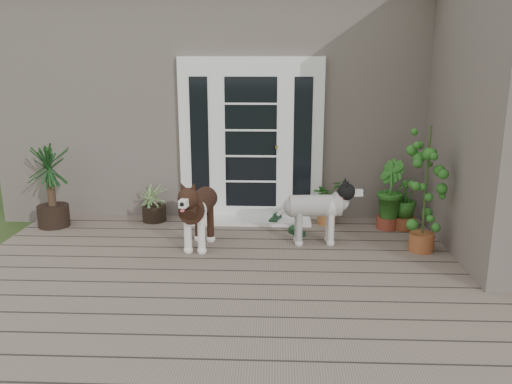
{
  "coord_description": "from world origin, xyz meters",
  "views": [
    {
      "loc": [
        0.14,
        -4.26,
        2.23
      ],
      "look_at": [
        -0.1,
        1.75,
        0.7
      ],
      "focal_mm": 36.61,
      "sensor_mm": 36.0,
      "label": 1
    }
  ],
  "objects": [
    {
      "name": "door_step",
      "position": [
        -0.2,
        2.4,
        0.14
      ],
      "size": [
        1.6,
        0.4,
        0.05
      ],
      "primitive_type": "cube",
      "color": "white",
      "rests_on": "deck"
    },
    {
      "name": "clog_left",
      "position": [
        0.4,
        1.9,
        0.16
      ],
      "size": [
        0.26,
        0.3,
        0.08
      ],
      "primitive_type": null,
      "rotation": [
        0.0,
        0.0,
        0.57
      ],
      "color": "black",
      "rests_on": "deck"
    },
    {
      "name": "yucca",
      "position": [
        -2.75,
        2.12,
        0.67
      ],
      "size": [
        0.95,
        0.95,
        1.1
      ],
      "primitive_type": null,
      "rotation": [
        0.0,
        0.0,
        -0.31
      ],
      "color": "black",
      "rests_on": "deck"
    },
    {
      "name": "white_dog",
      "position": [
        0.6,
        1.6,
        0.46
      ],
      "size": [
        0.83,
        0.41,
        0.67
      ],
      "primitive_type": null,
      "rotation": [
        0.0,
        0.0,
        -1.49
      ],
      "color": "silver",
      "rests_on": "deck"
    },
    {
      "name": "sapling",
      "position": [
        1.79,
        1.4,
        0.86
      ],
      "size": [
        0.53,
        0.53,
        1.47
      ],
      "primitive_type": null,
      "rotation": [
        0.0,
        0.0,
        -0.27
      ],
      "color": "#25621C",
      "rests_on": "deck"
    },
    {
      "name": "brindle_dog",
      "position": [
        -0.74,
        1.42,
        0.49
      ],
      "size": [
        0.5,
        0.93,
        0.74
      ],
      "primitive_type": null,
      "rotation": [
        0.0,
        0.0,
        3.01
      ],
      "color": "#361E13",
      "rests_on": "deck"
    },
    {
      "name": "house_main",
      "position": [
        0.0,
        4.65,
        1.55
      ],
      "size": [
        7.4,
        4.0,
        3.1
      ],
      "primitive_type": "cube",
      "color": "#665E54",
      "rests_on": "ground"
    },
    {
      "name": "clog_right",
      "position": [
        0.13,
        2.37,
        0.17
      ],
      "size": [
        0.22,
        0.34,
        0.09
      ],
      "primitive_type": null,
      "rotation": [
        0.0,
        0.0,
        -0.27
      ],
      "color": "black",
      "rests_on": "deck"
    },
    {
      "name": "herb_a",
      "position": [
        0.81,
        2.37,
        0.37
      ],
      "size": [
        0.56,
        0.56,
        0.5
      ],
      "primitive_type": "imported",
      "rotation": [
        0.0,
        0.0,
        0.81
      ],
      "color": "#255618",
      "rests_on": "deck"
    },
    {
      "name": "door_unit",
      "position": [
        -0.2,
        2.6,
        1.19
      ],
      "size": [
        1.9,
        0.14,
        2.15
      ],
      "primitive_type": "cube",
      "color": "white",
      "rests_on": "deck"
    },
    {
      "name": "spider_plant",
      "position": [
        -1.5,
        2.4,
        0.4
      ],
      "size": [
        0.62,
        0.62,
        0.56
      ],
      "primitive_type": null,
      "rotation": [
        0.0,
        0.0,
        0.2
      ],
      "color": "#8AA062",
      "rests_on": "deck"
    },
    {
      "name": "herb_b",
      "position": [
        1.57,
        2.2,
        0.45
      ],
      "size": [
        0.49,
        0.49,
        0.67
      ],
      "primitive_type": "imported",
      "rotation": [
        0.0,
        0.0,
        1.67
      ],
      "color": "#275F1B",
      "rests_on": "deck"
    },
    {
      "name": "herb_c",
      "position": [
        1.78,
        2.21,
        0.39
      ],
      "size": [
        0.42,
        0.42,
        0.54
      ],
      "primitive_type": "imported",
      "rotation": [
        0.0,
        0.0,
        4.47
      ],
      "color": "#1D4F16",
      "rests_on": "deck"
    },
    {
      "name": "deck",
      "position": [
        0.0,
        0.4,
        0.06
      ],
      "size": [
        6.2,
        4.6,
        0.12
      ],
      "primitive_type": "cube",
      "color": "#6B5B4C",
      "rests_on": "ground"
    }
  ]
}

